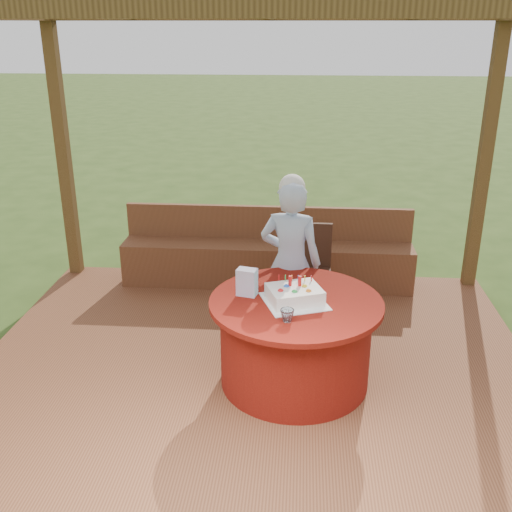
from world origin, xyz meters
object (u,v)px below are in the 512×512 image
(elderly_woman, at_px, (290,260))
(gift_bag, at_px, (247,282))
(table, at_px, (295,341))
(bench, at_px, (267,260))
(chair, at_px, (308,267))
(drinking_glass, at_px, (287,315))
(birthday_cake, at_px, (295,295))

(elderly_woman, bearing_deg, gift_bag, -116.75)
(table, bearing_deg, bench, 100.01)
(table, height_order, chair, chair)
(chair, distance_m, drinking_glass, 1.50)
(bench, xyz_separation_m, chair, (0.42, -0.70, 0.22))
(birthday_cake, bearing_deg, bench, 99.50)
(bench, height_order, birthday_cake, birthday_cake)
(gift_bag, bearing_deg, elderly_woman, 76.76)
(chair, xyz_separation_m, drinking_glass, (-0.15, -1.48, 0.25))
(chair, bearing_deg, drinking_glass, -95.96)
(birthday_cake, height_order, gift_bag, gift_bag)
(table, bearing_deg, birthday_cake, -117.11)
(birthday_cake, relative_size, gift_bag, 2.63)
(table, xyz_separation_m, chair, (0.10, 1.14, 0.13))
(bench, height_order, chair, chair)
(chair, distance_m, gift_bag, 1.21)
(elderly_woman, height_order, birthday_cake, elderly_woman)
(table, xyz_separation_m, elderly_woman, (-0.06, 0.68, 0.38))
(bench, distance_m, birthday_cake, 1.95)
(table, relative_size, gift_bag, 6.18)
(gift_bag, distance_m, drinking_glass, 0.51)
(chair, xyz_separation_m, gift_bag, (-0.47, -1.07, 0.31))
(elderly_woman, relative_size, drinking_glass, 15.21)
(bench, distance_m, gift_bag, 1.85)
(table, bearing_deg, gift_bag, 169.62)
(bench, xyz_separation_m, drinking_glass, (0.27, -2.18, 0.47))
(gift_bag, bearing_deg, bench, 102.10)
(gift_bag, relative_size, drinking_glass, 2.15)
(elderly_woman, relative_size, birthday_cake, 2.69)
(birthday_cake, bearing_deg, drinking_glass, -98.19)
(birthday_cake, height_order, drinking_glass, birthday_cake)
(table, height_order, elderly_woman, elderly_woman)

